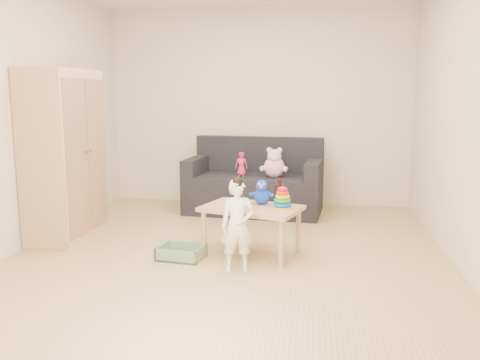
% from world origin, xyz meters
% --- Properties ---
extents(room, '(4.50, 4.50, 4.50)m').
position_xyz_m(room, '(0.00, 0.00, 1.30)').
color(room, tan).
rests_on(room, ground).
extents(wardrobe, '(0.48, 0.95, 1.72)m').
position_xyz_m(wardrobe, '(-1.75, 0.24, 0.86)').
color(wardrobe, tan).
rests_on(wardrobe, ground).
extents(sofa, '(1.73, 0.97, 0.47)m').
position_xyz_m(sofa, '(0.01, 1.67, 0.23)').
color(sofa, black).
rests_on(sofa, ground).
extents(play_table, '(0.99, 0.78, 0.46)m').
position_xyz_m(play_table, '(0.20, -0.04, 0.23)').
color(play_table, tan).
rests_on(play_table, ground).
extents(storage_bin, '(0.43, 0.35, 0.12)m').
position_xyz_m(storage_bin, '(-0.41, -0.26, 0.06)').
color(storage_bin, '#688B64').
rests_on(storage_bin, ground).
extents(toddler, '(0.31, 0.24, 0.76)m').
position_xyz_m(toddler, '(0.14, -0.48, 0.38)').
color(toddler, white).
rests_on(toddler, ground).
extents(pink_bear, '(0.33, 0.31, 0.31)m').
position_xyz_m(pink_bear, '(0.27, 1.57, 0.62)').
color(pink_bear, '#FFBBD8').
rests_on(pink_bear, sofa).
extents(doll, '(0.15, 0.10, 0.30)m').
position_xyz_m(doll, '(-0.13, 1.60, 0.62)').
color(doll, '#E32A61').
rests_on(doll, sofa).
extents(ring_stacker, '(0.17, 0.17, 0.20)m').
position_xyz_m(ring_stacker, '(0.49, -0.08, 0.53)').
color(ring_stacker, '#C3CD0A').
rests_on(ring_stacker, play_table).
extents(brown_bottle, '(0.09, 0.09, 0.25)m').
position_xyz_m(brown_bottle, '(0.45, 0.08, 0.56)').
color(brown_bottle, black).
rests_on(brown_bottle, play_table).
extents(blue_plush, '(0.24, 0.21, 0.23)m').
position_xyz_m(blue_plush, '(0.28, 0.07, 0.57)').
color(blue_plush, blue).
rests_on(blue_plush, play_table).
extents(wooden_figure, '(0.04, 0.03, 0.10)m').
position_xyz_m(wooden_figure, '(0.12, -0.05, 0.51)').
color(wooden_figure, brown).
rests_on(wooden_figure, play_table).
extents(yellow_book, '(0.21, 0.21, 0.01)m').
position_xyz_m(yellow_book, '(0.10, 0.08, 0.46)').
color(yellow_book, yellow).
rests_on(yellow_book, play_table).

